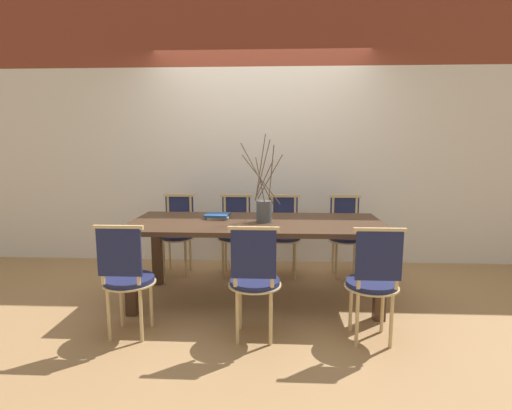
% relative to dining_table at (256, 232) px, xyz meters
% --- Properties ---
extents(ground_plane, '(16.00, 16.00, 0.00)m').
position_rel_dining_table_xyz_m(ground_plane, '(0.00, 0.00, -0.64)').
color(ground_plane, '#A87F51').
extents(wall_rear, '(12.00, 0.06, 3.20)m').
position_rel_dining_table_xyz_m(wall_rear, '(0.00, 1.28, 0.96)').
color(wall_rear, silver).
rests_on(wall_rear, ground_plane).
extents(dining_table, '(2.27, 0.96, 0.74)m').
position_rel_dining_table_xyz_m(dining_table, '(0.00, 0.00, 0.00)').
color(dining_table, '#422B1C').
rests_on(dining_table, ground_plane).
extents(chair_near_leftend, '(0.39, 0.39, 0.87)m').
position_rel_dining_table_xyz_m(chair_near_leftend, '(-0.91, -0.76, -0.16)').
color(chair_near_leftend, '#1E234C').
rests_on(chair_near_leftend, ground_plane).
extents(chair_near_left, '(0.39, 0.39, 0.87)m').
position_rel_dining_table_xyz_m(chair_near_left, '(0.03, -0.76, -0.16)').
color(chair_near_left, '#1E234C').
rests_on(chair_near_left, ground_plane).
extents(chair_near_center, '(0.39, 0.39, 0.87)m').
position_rel_dining_table_xyz_m(chair_near_center, '(0.87, -0.76, -0.16)').
color(chair_near_center, '#1E234C').
rests_on(chair_near_center, ground_plane).
extents(chair_far_leftend, '(0.39, 0.39, 0.87)m').
position_rel_dining_table_xyz_m(chair_far_leftend, '(-0.91, 0.76, -0.16)').
color(chair_far_leftend, '#1E234C').
rests_on(chair_far_leftend, ground_plane).
extents(chair_far_left, '(0.39, 0.39, 0.87)m').
position_rel_dining_table_xyz_m(chair_far_left, '(-0.26, 0.76, -0.16)').
color(chair_far_left, '#1E234C').
rests_on(chair_far_left, ground_plane).
extents(chair_far_center, '(0.39, 0.39, 0.87)m').
position_rel_dining_table_xyz_m(chair_far_center, '(0.26, 0.76, -0.16)').
color(chair_far_center, '#1E234C').
rests_on(chair_far_center, ground_plane).
extents(chair_far_right, '(0.39, 0.39, 0.87)m').
position_rel_dining_table_xyz_m(chair_far_right, '(0.94, 0.76, -0.16)').
color(chair_far_right, '#1E234C').
rests_on(chair_far_right, ground_plane).
extents(vase_centerpiece, '(0.37, 0.37, 0.78)m').
position_rel_dining_table_xyz_m(vase_centerpiece, '(0.07, -0.01, 0.21)').
color(vase_centerpiece, '#4C5156').
rests_on(vase_centerpiece, dining_table).
extents(book_stack, '(0.23, 0.21, 0.04)m').
position_rel_dining_table_xyz_m(book_stack, '(-0.37, 0.14, 0.12)').
color(book_stack, beige).
rests_on(book_stack, dining_table).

